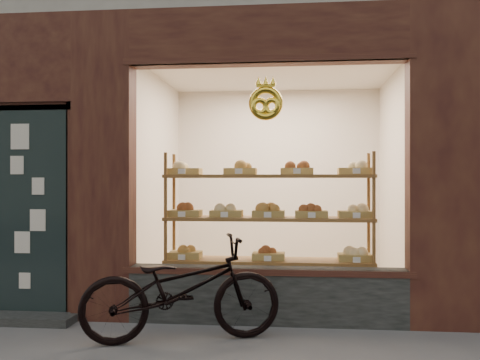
# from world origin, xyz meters

# --- Properties ---
(display_shelf) EXTENTS (2.20, 0.45, 1.70)m
(display_shelf) POSITION_xyz_m (0.45, 2.55, 0.87)
(display_shelf) COLOR brown
(display_shelf) RESTS_ON ground
(bicycle) EXTENTS (1.85, 1.10, 0.92)m
(bicycle) POSITION_xyz_m (-0.25, 1.46, 0.46)
(bicycle) COLOR black
(bicycle) RESTS_ON ground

